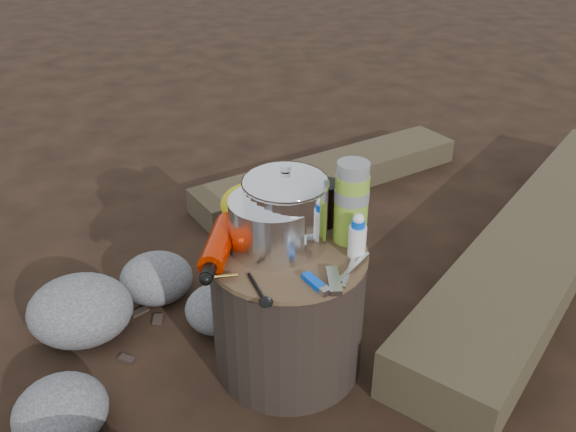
{
  "coord_description": "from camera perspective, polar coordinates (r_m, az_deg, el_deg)",
  "views": [
    {
      "loc": [
        -0.13,
        -1.27,
        1.22
      ],
      "look_at": [
        0.0,
        0.0,
        0.48
      ],
      "focal_mm": 37.45,
      "sensor_mm": 36.0,
      "label": 1
    }
  ],
  "objects": [
    {
      "name": "fuel_bottle",
      "position": [
        1.51,
        -6.55,
        -2.73
      ],
      "size": [
        0.12,
        0.27,
        0.06
      ],
      "primitive_type": null,
      "rotation": [
        0.0,
        0.0,
        -0.21
      ],
      "color": "#B41B00",
      "rests_on": "stump"
    },
    {
      "name": "thermos",
      "position": [
        1.54,
        6.04,
        1.28
      ],
      "size": [
        0.09,
        0.09,
        0.22
      ],
      "primitive_type": "cylinder",
      "color": "#80AC2E",
      "rests_on": "stump"
    },
    {
      "name": "camping_pot",
      "position": [
        1.51,
        -0.24,
        0.75
      ],
      "size": [
        0.21,
        0.21,
        0.21
      ],
      "primitive_type": "cylinder",
      "color": "silver",
      "rests_on": "stump"
    },
    {
      "name": "rock_ring",
      "position": [
        1.64,
        -14.34,
        -13.92
      ],
      "size": [
        0.5,
        1.1,
        0.22
      ],
      "primitive_type": null,
      "color": "#5A5A5F",
      "rests_on": "ground"
    },
    {
      "name": "squeeze_bottle",
      "position": [
        1.5,
        6.6,
        -2.07
      ],
      "size": [
        0.04,
        0.04,
        0.11
      ],
      "primitive_type": "cylinder",
      "color": "white",
      "rests_on": "stump"
    },
    {
      "name": "log_small",
      "position": [
        2.67,
        4.08,
        4.01
      ],
      "size": [
        1.25,
        0.79,
        0.11
      ],
      "primitive_type": "cube",
      "rotation": [
        0.0,
        0.0,
        -1.1
      ],
      "color": "#3F3525",
      "rests_on": "ground"
    },
    {
      "name": "travel_mug",
      "position": [
        1.63,
        3.36,
        1.18
      ],
      "size": [
        0.08,
        0.08,
        0.12
      ],
      "primitive_type": "cylinder",
      "color": "black",
      "rests_on": "stump"
    },
    {
      "name": "stuff_sack",
      "position": [
        1.63,
        -3.43,
        1.1
      ],
      "size": [
        0.17,
        0.14,
        0.12
      ],
      "primitive_type": "ellipsoid",
      "color": "gold",
      "rests_on": "stump"
    },
    {
      "name": "ground",
      "position": [
        1.77,
        0.0,
        -13.63
      ],
      "size": [
        60.0,
        60.0,
        0.0
      ],
      "primitive_type": "plane",
      "color": "black",
      "rests_on": "ground"
    },
    {
      "name": "log_main",
      "position": [
        2.32,
        23.16,
        -2.06
      ],
      "size": [
        1.51,
        1.61,
        0.16
      ],
      "primitive_type": "cube",
      "rotation": [
        0.0,
        0.0,
        -0.74
      ],
      "color": "#3F3525",
      "rests_on": "ground"
    },
    {
      "name": "lighter",
      "position": [
        1.41,
        2.46,
        -6.24
      ],
      "size": [
        0.06,
        0.09,
        0.02
      ],
      "primitive_type": "cube",
      "rotation": [
        0.0,
        0.0,
        0.47
      ],
      "color": "blue",
      "rests_on": "stump"
    },
    {
      "name": "foil_windscreen",
      "position": [
        1.52,
        -1.39,
        -0.75
      ],
      "size": [
        0.23,
        0.23,
        0.14
      ],
      "primitive_type": "cylinder",
      "color": "silver",
      "rests_on": "stump"
    },
    {
      "name": "multitool",
      "position": [
        1.42,
        4.38,
        -6.14
      ],
      "size": [
        0.03,
        0.1,
        0.01
      ],
      "primitive_type": "cube",
      "rotation": [
        0.0,
        0.0,
        -0.05
      ],
      "color": "silver",
      "rests_on": "stump"
    },
    {
      "name": "pot_grabber",
      "position": [
        1.46,
        5.85,
        -5.07
      ],
      "size": [
        0.11,
        0.14,
        0.01
      ],
      "primitive_type": null,
      "rotation": [
        0.0,
        0.0,
        -0.56
      ],
      "color": "silver",
      "rests_on": "stump"
    },
    {
      "name": "spork",
      "position": [
        1.4,
        -2.98,
        -6.74
      ],
      "size": [
        0.06,
        0.13,
        0.01
      ],
      "primitive_type": null,
      "rotation": [
        0.0,
        0.0,
        0.28
      ],
      "color": "black",
      "rests_on": "stump"
    },
    {
      "name": "food_pouch",
      "position": [
        1.64,
        -0.34,
        1.97
      ],
      "size": [
        0.11,
        0.04,
        0.14
      ],
      "primitive_type": "cube",
      "rotation": [
        0.0,
        0.0,
        0.17
      ],
      "color": "#130E55",
      "rests_on": "stump"
    },
    {
      "name": "stump",
      "position": [
        1.64,
        0.0,
        -8.88
      ],
      "size": [
        0.41,
        0.41,
        0.38
      ],
      "primitive_type": "cylinder",
      "color": "black",
      "rests_on": "ground"
    }
  ]
}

